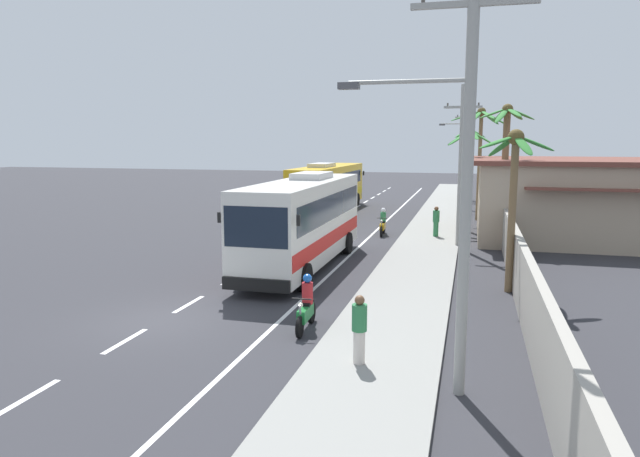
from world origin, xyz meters
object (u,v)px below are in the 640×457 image
at_px(coach_bus_foreground, 303,219).
at_px(pedestrian_midwalk, 436,221).
at_px(palm_third, 469,149).
at_px(coach_bus_far_lane, 328,186).
at_px(motorcycle_trailing, 383,224).
at_px(motorcycle_beside_bus, 306,307).
at_px(utility_pole_mid, 461,164).
at_px(palm_fourth, 480,135).
at_px(palm_nearest, 514,175).
at_px(palm_farthest, 506,152).
at_px(pedestrian_near_kerb, 359,328).
at_px(palm_second, 469,154).
at_px(utility_pole_far, 466,149).
at_px(roadside_building, 611,200).
at_px(utility_pole_nearest, 463,162).

bearing_deg(coach_bus_foreground, pedestrian_midwalk, 59.66).
bearing_deg(palm_third, coach_bus_far_lane, -131.19).
bearing_deg(motorcycle_trailing, motorcycle_beside_bus, -88.73).
bearing_deg(utility_pole_mid, palm_fourth, 84.72).
bearing_deg(palm_nearest, palm_farthest, 88.81).
bearing_deg(palm_third, pedestrian_near_kerb, -92.91).
bearing_deg(palm_third, palm_second, -89.51).
relative_size(coach_bus_foreground, palm_fourth, 1.48).
relative_size(motorcycle_beside_bus, utility_pole_far, 0.22).
bearing_deg(roadside_building, coach_bus_foreground, -143.96).
bearing_deg(palm_second, coach_bus_foreground, -119.30).
xyz_separation_m(utility_pole_mid, palm_third, (0.19, 24.26, 0.38)).
height_order(motorcycle_beside_bus, palm_nearest, palm_nearest).
bearing_deg(coach_bus_foreground, motorcycle_beside_bus, -72.91).
distance_m(motorcycle_beside_bus, utility_pole_far, 31.54).
distance_m(motorcycle_trailing, palm_nearest, 13.21).
bearing_deg(palm_farthest, coach_bus_far_lane, 138.69).
height_order(palm_nearest, palm_second, palm_second).
bearing_deg(utility_pole_nearest, palm_fourth, 88.72).
distance_m(motorcycle_beside_bus, utility_pole_mid, 14.87).
xyz_separation_m(motorcycle_beside_bus, motorcycle_trailing, (-0.37, 16.93, -0.02)).
height_order(motorcycle_beside_bus, utility_pole_nearest, utility_pole_nearest).
xyz_separation_m(coach_bus_far_lane, roadside_building, (17.74, -8.53, 0.28)).
relative_size(coach_bus_foreground, motorcycle_beside_bus, 5.64).
bearing_deg(palm_second, motorcycle_trailing, -149.70).
bearing_deg(motorcycle_beside_bus, pedestrian_near_kerb, -50.50).
xyz_separation_m(utility_pole_far, palm_fourth, (1.00, -6.47, 1.02)).
bearing_deg(roadside_building, utility_pole_mid, -152.05).
distance_m(coach_bus_foreground, palm_fourth, 18.63).
xyz_separation_m(coach_bus_far_lane, pedestrian_midwalk, (8.70, -10.17, -0.93)).
bearing_deg(palm_farthest, palm_second, 116.21).
bearing_deg(palm_fourth, utility_pole_far, 98.74).
distance_m(pedestrian_near_kerb, palm_nearest, 9.66).
bearing_deg(roadside_building, motorcycle_beside_bus, -122.92).
bearing_deg(palm_farthest, motorcycle_trailing, 171.05).
xyz_separation_m(pedestrian_midwalk, palm_fourth, (2.24, 8.17, 4.67)).
height_order(utility_pole_nearest, roadside_building, utility_pole_nearest).
bearing_deg(motorcycle_trailing, pedestrian_midwalk, -9.89).
xyz_separation_m(utility_pole_far, palm_nearest, (1.98, -25.21, -0.46)).
relative_size(motorcycle_trailing, roadside_building, 0.14).
height_order(pedestrian_midwalk, palm_farthest, palm_farthest).
relative_size(utility_pole_nearest, utility_pole_far, 1.06).
height_order(palm_second, palm_fourth, palm_fourth).
bearing_deg(palm_second, motorcycle_beside_bus, -102.19).
xyz_separation_m(coach_bus_foreground, pedestrian_midwalk, (5.04, 8.60, -1.06)).
bearing_deg(pedestrian_near_kerb, motorcycle_trailing, -157.03).
bearing_deg(pedestrian_near_kerb, roadside_building, 170.69).
height_order(pedestrian_near_kerb, palm_fourth, palm_fourth).
bearing_deg(utility_pole_far, pedestrian_midwalk, -94.85).
bearing_deg(pedestrian_near_kerb, coach_bus_foreground, -140.75).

